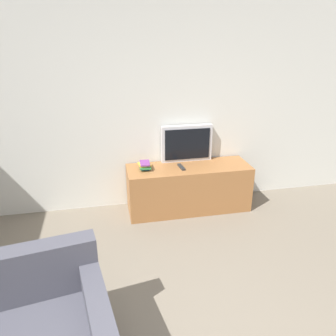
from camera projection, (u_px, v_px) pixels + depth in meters
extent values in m
cube|color=silver|center=(138.00, 110.00, 4.14)|extent=(9.00, 0.06, 2.60)
cube|color=#9E6638|center=(189.00, 188.00, 4.34)|extent=(1.60, 0.53, 0.61)
cube|color=silver|center=(187.00, 143.00, 4.34)|extent=(0.68, 0.08, 0.49)
cube|color=black|center=(187.00, 144.00, 4.30)|extent=(0.60, 0.01, 0.41)
cube|color=#474751|center=(99.00, 328.00, 2.24)|extent=(0.28, 0.90, 0.66)
cube|color=#23478E|center=(145.00, 168.00, 4.16)|extent=(0.11, 0.15, 0.03)
cube|color=#2D753D|center=(145.00, 166.00, 4.13)|extent=(0.15, 0.21, 0.02)
cube|color=gold|center=(144.00, 164.00, 4.13)|extent=(0.16, 0.17, 0.02)
cube|color=#7A3884|center=(145.00, 163.00, 4.12)|extent=(0.13, 0.21, 0.02)
cube|color=#2D2D2D|center=(181.00, 167.00, 4.18)|extent=(0.06, 0.20, 0.02)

